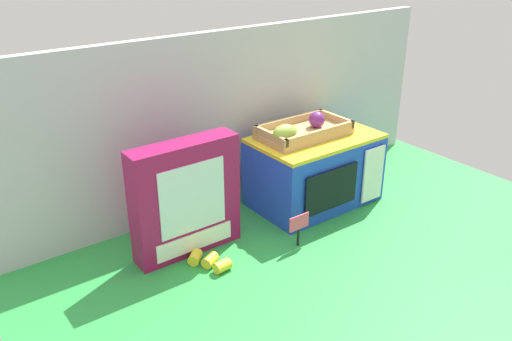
{
  "coord_description": "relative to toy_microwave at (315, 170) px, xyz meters",
  "views": [
    {
      "loc": [
        -0.95,
        -1.18,
        0.85
      ],
      "look_at": [
        -0.08,
        -0.01,
        0.18
      ],
      "focal_mm": 37.42,
      "sensor_mm": 36.0,
      "label": 1
    }
  ],
  "objects": [
    {
      "name": "food_groups_crate",
      "position": [
        -0.04,
        0.02,
        0.14
      ],
      "size": [
        0.29,
        0.16,
        0.07
      ],
      "color": "tan",
      "rests_on": "toy_microwave"
    },
    {
      "name": "toy_microwave",
      "position": [
        0.0,
        0.0,
        0.0
      ],
      "size": [
        0.41,
        0.26,
        0.23
      ],
      "color": "blue",
      "rests_on": "ground"
    },
    {
      "name": "ground_plane",
      "position": [
        -0.17,
        0.0,
        -0.12
      ],
      "size": [
        1.7,
        1.7,
        0.0
      ],
      "primitive_type": "plane",
      "color": "green",
      "rests_on": "ground"
    },
    {
      "name": "loose_toy_banana",
      "position": [
        -0.49,
        -0.11,
        -0.1
      ],
      "size": [
        0.09,
        0.12,
        0.03
      ],
      "color": "yellow",
      "rests_on": "ground"
    },
    {
      "name": "display_back_panel",
      "position": [
        -0.17,
        0.2,
        0.17
      ],
      "size": [
        1.61,
        0.03,
        0.57
      ],
      "primitive_type": "cube",
      "color": "#B7BABF",
      "rests_on": "ground"
    },
    {
      "name": "loose_toy_apple",
      "position": [
        0.29,
        -0.0,
        -0.08
      ],
      "size": [
        0.07,
        0.07,
        0.07
      ],
      "primitive_type": "sphere",
      "color": "red",
      "rests_on": "ground"
    },
    {
      "name": "price_sign",
      "position": [
        -0.22,
        -0.18,
        -0.05
      ],
      "size": [
        0.07,
        0.01,
        0.1
      ],
      "color": "black",
      "rests_on": "ground"
    },
    {
      "name": "cookie_set_box",
      "position": [
        -0.49,
        -0.01,
        0.05
      ],
      "size": [
        0.31,
        0.08,
        0.33
      ],
      "color": "#99144C",
      "rests_on": "ground"
    }
  ]
}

